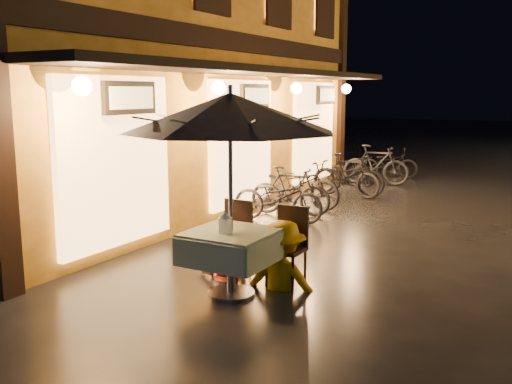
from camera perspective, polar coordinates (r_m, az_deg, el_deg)
The scene contains 16 objects.
ground at distance 6.41m, azimuth 7.13°, elevation -11.91°, with size 90.00×90.00×0.00m, color black.
west_building at distance 12.46m, azimuth -10.91°, elevation 15.96°, with size 5.90×11.40×7.40m.
cafe_table at distance 6.71m, azimuth -2.51°, elevation -5.52°, with size 0.99×0.99×0.78m.
patio_umbrella at distance 6.47m, azimuth -2.62°, elevation 7.92°, with size 2.48×2.48×2.46m.
cafe_chair_left at distance 7.54m, azimuth -2.16°, elevation -4.17°, with size 0.42×0.42×0.97m.
cafe_chair_right at distance 7.16m, azimuth 3.34°, elevation -4.93°, with size 0.42×0.42×0.97m.
table_lantern at distance 6.53m, azimuth -3.11°, elevation -2.97°, with size 0.16×0.16×0.25m.
person_orange at distance 7.39m, azimuth -3.19°, elevation -2.80°, with size 0.73×0.57×1.49m, color red.
person_yellow at distance 6.95m, azimuth 2.67°, elevation -3.05°, with size 1.05×0.60×1.63m, color #DB9500.
bicycle_0 at distance 10.52m, azimuth 2.20°, elevation -0.55°, with size 0.60×1.73×0.91m, color black.
bicycle_1 at distance 11.09m, azimuth 3.46°, elevation 0.11°, with size 0.45×1.59×0.96m, color black.
bicycle_2 at distance 11.81m, azimuth 4.15°, elevation 0.84°, with size 0.67×1.92×1.01m, color black.
bicycle_3 at distance 13.25m, azimuth 9.26°, elevation 1.70°, with size 0.47×1.65×0.99m, color black.
bicycle_4 at distance 13.29m, azimuth 8.99°, elevation 1.61°, with size 0.62×1.78×0.94m, color black.
bicycle_5 at distance 15.02m, azimuth 11.88°, elevation 2.66°, with size 0.48×1.71×1.03m, color black.
bicycle_6 at distance 16.27m, azimuth 13.08°, elevation 2.83°, with size 0.56×1.59×0.84m, color black.
Camera 1 is at (2.20, -5.53, 2.39)m, focal length 40.00 mm.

